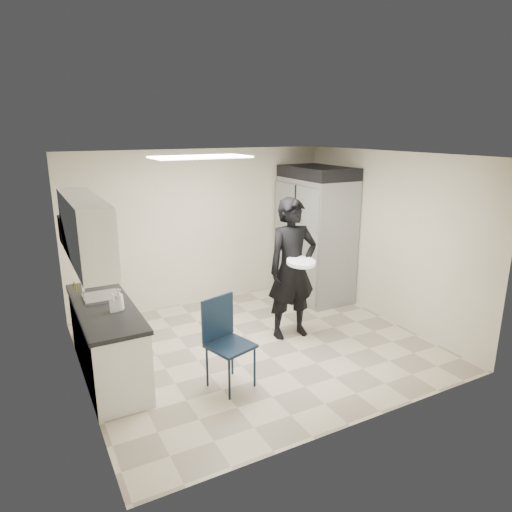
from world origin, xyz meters
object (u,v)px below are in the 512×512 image
folding_chair (231,346)px  man_tuxedo (292,269)px  lower_counter (107,342)px  commercial_fridge (315,239)px

folding_chair → man_tuxedo: size_ratio=0.51×
man_tuxedo → lower_counter: bearing=-177.3°
commercial_fridge → folding_chair: bearing=-141.9°
folding_chair → man_tuxedo: man_tuxedo is taller
lower_counter → folding_chair: folding_chair is taller
lower_counter → man_tuxedo: (2.56, -0.10, 0.58)m
commercial_fridge → man_tuxedo: 1.70m
commercial_fridge → folding_chair: 3.32m
lower_counter → commercial_fridge: 3.98m
lower_counter → commercial_fridge: size_ratio=0.90×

